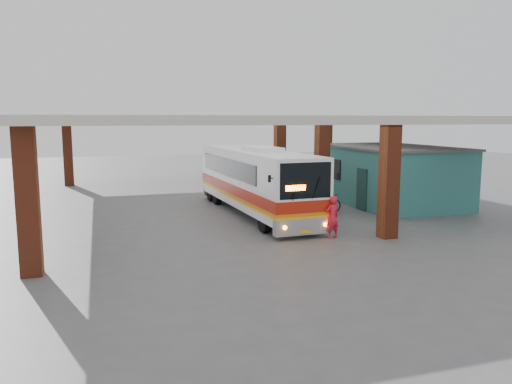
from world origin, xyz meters
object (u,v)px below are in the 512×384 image
object	(u,v)px
pedestrian	(332,217)
red_chair	(309,188)
coach_bus	(255,180)
motorcycle	(326,204)

from	to	relation	value
pedestrian	red_chair	world-z (taller)	pedestrian
coach_bus	red_chair	distance (m)	7.30
pedestrian	coach_bus	bearing A→B (deg)	-90.75
coach_bus	pedestrian	xyz separation A→B (m)	(1.34, -5.60, -0.82)
coach_bus	motorcycle	xyz separation A→B (m)	(3.38, -0.80, -1.18)
red_chair	coach_bus	bearing A→B (deg)	-136.63
coach_bus	red_chair	bearing A→B (deg)	43.11
motorcycle	coach_bus	bearing A→B (deg)	64.73
motorcycle	red_chair	world-z (taller)	motorcycle
pedestrian	red_chair	xyz separation A→B (m)	(3.70, 10.73, -0.46)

